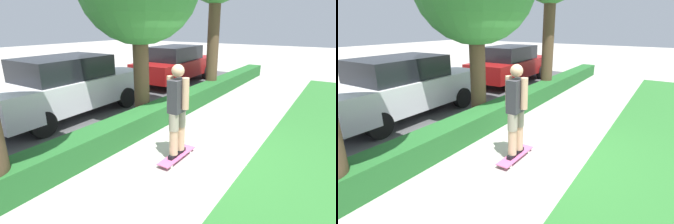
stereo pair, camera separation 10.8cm
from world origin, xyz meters
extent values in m
plane|color=#ADA89E|center=(0.00, 0.00, 0.00)|extent=(60.00, 60.00, 0.00)
cube|color=#474749|center=(0.00, 4.20, 0.00)|extent=(18.27, 5.00, 0.01)
cube|color=#236028|center=(0.00, 1.60, 0.25)|extent=(18.27, 0.60, 0.51)
cube|color=#DB5B93|center=(-0.54, 0.18, 0.08)|extent=(0.99, 0.24, 0.02)
cylinder|color=silver|center=(-0.21, 0.09, 0.03)|extent=(0.07, 0.04, 0.07)
cylinder|color=silver|center=(-0.21, 0.27, 0.03)|extent=(0.07, 0.04, 0.07)
cylinder|color=silver|center=(-0.88, 0.09, 0.03)|extent=(0.07, 0.04, 0.07)
cylinder|color=silver|center=(-0.88, 0.27, 0.03)|extent=(0.07, 0.04, 0.07)
cube|color=black|center=(-0.66, 0.18, 0.12)|extent=(0.26, 0.09, 0.07)
cylinder|color=tan|center=(-0.66, 0.18, 0.56)|extent=(0.16, 0.16, 0.79)
cylinder|color=gray|center=(-0.66, 0.18, 0.79)|extent=(0.18, 0.18, 0.32)
cube|color=black|center=(-0.42, 0.18, 0.12)|extent=(0.26, 0.09, 0.07)
cylinder|color=tan|center=(-0.42, 0.18, 0.56)|extent=(0.16, 0.16, 0.79)
cylinder|color=gray|center=(-0.42, 0.18, 0.79)|extent=(0.18, 0.18, 0.32)
cube|color=#333338|center=(-0.54, 0.18, 1.24)|extent=(0.38, 0.21, 0.59)
cylinder|color=tan|center=(-0.54, 0.02, 1.30)|extent=(0.12, 0.12, 0.55)
cylinder|color=tan|center=(-0.54, 0.33, 1.30)|extent=(0.12, 0.12, 0.55)
sphere|color=tan|center=(-0.54, 0.18, 1.68)|extent=(0.22, 0.22, 0.22)
cylinder|color=brown|center=(0.78, 2.09, 1.30)|extent=(0.39, 0.39, 2.60)
cylinder|color=brown|center=(4.38, 1.80, 1.75)|extent=(0.40, 0.40, 3.50)
cube|color=silver|center=(0.03, 4.03, 0.68)|extent=(4.47, 1.85, 0.76)
cube|color=black|center=(-0.10, 4.03, 1.34)|extent=(2.34, 1.59, 0.57)
cylinder|color=black|center=(1.40, 3.23, 0.31)|extent=(0.61, 0.21, 0.61)
cylinder|color=black|center=(1.40, 4.83, 0.31)|extent=(0.61, 0.21, 0.61)
cylinder|color=black|center=(-1.34, 3.23, 0.31)|extent=(0.61, 0.21, 0.61)
cylinder|color=black|center=(-1.34, 4.83, 0.31)|extent=(0.61, 0.21, 0.61)
cube|color=maroon|center=(5.43, 3.94, 0.65)|extent=(4.58, 1.86, 0.67)
cube|color=black|center=(5.29, 3.94, 1.28)|extent=(2.40, 1.59, 0.57)
cylinder|color=black|center=(6.83, 3.15, 0.32)|extent=(0.63, 0.21, 0.63)
cylinder|color=black|center=(6.83, 4.73, 0.32)|extent=(0.63, 0.21, 0.63)
cylinder|color=black|center=(4.02, 3.15, 0.32)|extent=(0.63, 0.21, 0.63)
cylinder|color=black|center=(4.02, 4.73, 0.32)|extent=(0.63, 0.21, 0.63)
camera|label=1|loc=(-4.32, -2.16, 2.43)|focal=28.00mm
camera|label=2|loc=(-4.38, -2.07, 2.43)|focal=28.00mm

